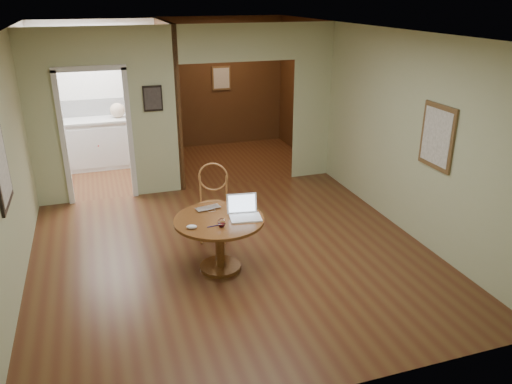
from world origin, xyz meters
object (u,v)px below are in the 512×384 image
object	(u,v)px
chair	(213,198)
open_laptop	(244,211)
dining_table	(219,232)
closed_laptop	(210,209)

from	to	relation	value
chair	open_laptop	distance (m)	0.92
dining_table	open_laptop	size ratio (longest dim) A/B	2.73
chair	closed_laptop	world-z (taller)	chair
open_laptop	closed_laptop	size ratio (longest dim) A/B	1.28
dining_table	closed_laptop	bearing A→B (deg)	100.68
open_laptop	dining_table	bearing A→B (deg)	-177.76
dining_table	open_laptop	world-z (taller)	open_laptop
dining_table	chair	distance (m)	0.88
closed_laptop	open_laptop	bearing A→B (deg)	-51.68
chair	closed_laptop	distance (m)	0.63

